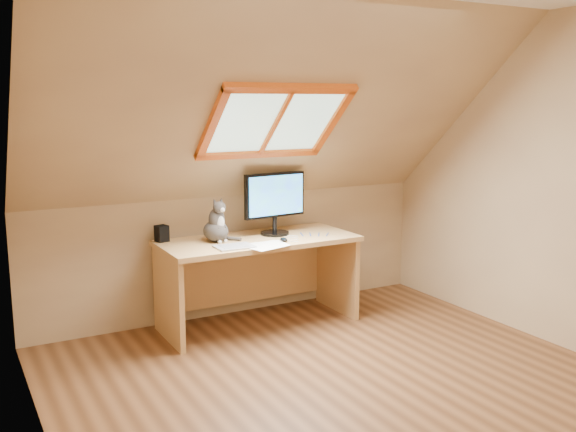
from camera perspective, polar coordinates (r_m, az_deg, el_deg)
ground at (r=4.11m, az=5.91°, el=-15.30°), size 3.50×3.50×0.00m
room_shell at (r=3.65m, az=7.15°, el=4.85°), size 3.52×3.52×2.41m
desk at (r=5.14m, az=-2.99°, el=-4.24°), size 1.55×0.68×0.70m
monitor at (r=5.11m, az=-1.17°, el=1.49°), size 0.54×0.23×0.50m
cat at (r=4.92m, az=-6.39°, el=-0.87°), size 0.23×0.26×0.34m
desk_speaker at (r=4.99m, az=-11.16°, el=-1.54°), size 0.10×0.10×0.13m
graphics_tablet at (r=4.73m, az=-4.78°, el=-2.73°), size 0.28×0.20×0.01m
mouse at (r=4.91m, az=-0.38°, el=-2.11°), size 0.06×0.10×0.03m
papers at (r=4.79m, az=-1.53°, el=-2.56°), size 0.35×0.30×0.01m
cables at (r=5.09m, az=1.57°, el=-1.78°), size 0.51×0.26×0.01m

